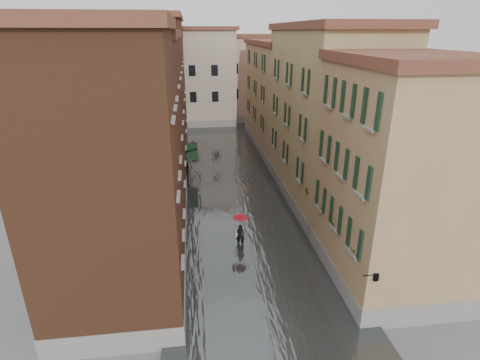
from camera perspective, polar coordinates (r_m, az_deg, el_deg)
ground at (r=22.91m, az=2.07°, el=-12.56°), size 120.00×120.00×0.00m
floodwater at (r=34.30m, az=-1.40°, el=-0.18°), size 10.00×60.00×0.20m
building_left_near at (r=18.25m, az=-18.81°, el=-0.02°), size 6.00×8.00×13.00m
building_left_mid at (r=28.70m, az=-14.82°, el=7.62°), size 6.00×14.00×12.50m
building_left_far at (r=43.23m, az=-12.60°, el=13.40°), size 6.00×16.00×14.00m
building_right_near at (r=20.80m, az=22.63°, el=-0.13°), size 6.00×8.00×11.50m
building_right_mid at (r=30.16m, az=12.82°, el=8.95°), size 6.00×14.00×13.00m
building_right_far at (r=44.44m, az=6.24°, el=12.36°), size 6.00×16.00×11.50m
building_end_cream at (r=57.02m, az=-7.28°, el=15.13°), size 12.00×9.00×13.00m
building_end_pink at (r=59.77m, az=1.69°, el=15.11°), size 10.00×9.00×12.00m
awning_near at (r=34.07m, az=-7.42°, el=3.73°), size 1.09×3.15×2.80m
awning_far at (r=36.21m, az=-7.45°, el=4.80°), size 1.09×2.91×2.80m
wall_lantern at (r=17.74m, az=19.87°, el=-13.67°), size 0.71×0.22×0.35m
window_planters at (r=21.51m, az=13.45°, el=-4.80°), size 0.59×8.20×0.84m
pedestrian_main at (r=23.87m, az=0.04°, el=-7.34°), size 1.00×1.00×2.06m
pedestrian_far at (r=42.67m, az=-7.19°, el=4.97°), size 0.84×0.76×1.42m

